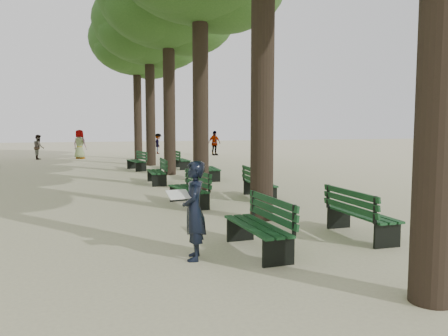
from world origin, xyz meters
name	(u,v)px	position (x,y,z in m)	size (l,w,h in m)	color
ground	(251,265)	(0.00, 0.00, 0.00)	(120.00, 120.00, 0.00)	beige
tree_central_4	(149,23)	(1.50, 18.00, 7.65)	(6.00, 6.00, 9.95)	#33261C
tree_central_5	(136,41)	(1.50, 23.00, 7.65)	(6.00, 6.00, 9.95)	#33261C
bench_left_0	(257,236)	(0.37, 0.60, 0.27)	(0.58, 1.80, 0.92)	black
bench_left_1	(189,195)	(0.37, 5.24, 0.27)	(0.78, 1.86, 0.92)	black
bench_left_2	(157,176)	(0.37, 10.03, 0.27)	(0.67, 1.83, 0.92)	black
bench_left_3	(136,165)	(0.37, 15.55, 0.27)	(0.81, 1.86, 0.92)	black
bench_right_0	(361,223)	(2.63, 0.89, 0.27)	(0.64, 1.82, 0.92)	black
bench_right_1	(259,189)	(2.63, 5.71, 0.27)	(0.75, 1.85, 0.92)	black
bench_right_2	(210,173)	(2.63, 10.65, 0.27)	(0.77, 1.85, 0.92)	black
bench_right_3	(181,163)	(2.63, 15.57, 0.27)	(0.58, 1.80, 0.92)	black
man_with_map	(194,210)	(-0.73, 0.57, 0.78)	(0.67, 0.69, 1.57)	black
pedestrian_a	(39,147)	(-4.68, 24.83, 0.81)	(0.79, 0.32, 1.62)	#262628
pedestrian_d	(80,144)	(-2.14, 24.63, 0.97)	(0.94, 0.39, 1.93)	#262628
pedestrian_c	(214,143)	(7.45, 25.17, 0.92)	(1.08, 0.37, 1.84)	#262628
pedestrian_b	(158,144)	(3.81, 28.41, 0.81)	(1.05, 0.32, 1.62)	#262628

